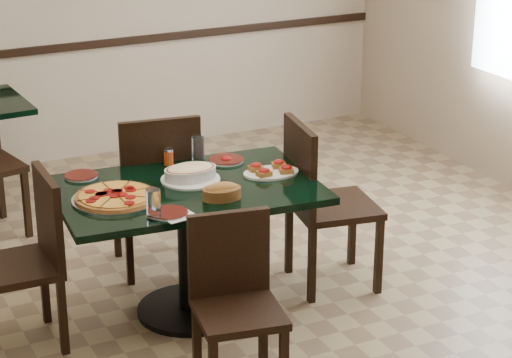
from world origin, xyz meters
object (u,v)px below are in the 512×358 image
main_table (188,218)px  chair_right (319,195)px  pepperoni_pizza (116,197)px  bread_basket (222,192)px  chair_near (235,293)px  bruschetta_platter (271,170)px  chair_left (30,252)px  chair_far (157,185)px  lasagna_casserole (190,173)px

main_table → chair_right: (0.80, -0.01, -0.00)m
pepperoni_pizza → bread_basket: (0.49, -0.23, 0.02)m
main_table → chair_near: size_ratio=1.69×
bread_basket → bruschetta_platter: size_ratio=0.65×
main_table → chair_right: chair_right is taller
main_table → chair_left: chair_left is taller
chair_left → bread_basket: bearing=73.2°
chair_far → chair_near: chair_far is taller
chair_far → lasagna_casserole: chair_far is taller
main_table → bruschetta_platter: size_ratio=4.29×
chair_left → lasagna_casserole: size_ratio=2.87×
chair_right → pepperoni_pizza: bearing=99.6°
chair_far → bruschetta_platter: bearing=136.1°
main_table → chair_far: bearing=91.0°
chair_right → chair_left: (-1.65, 0.07, -0.05)m
chair_near → chair_right: chair_right is taller
chair_left → bruschetta_platter: size_ratio=2.74×
chair_far → chair_left: size_ratio=1.08×
chair_near → bruschetta_platter: 0.95m
chair_near → chair_right: (0.88, 0.73, 0.09)m
chair_far → chair_right: bearing=152.1°
chair_right → pepperoni_pizza: chair_right is taller
bruschetta_platter → chair_near: bearing=-121.3°
chair_far → lasagna_casserole: 0.53m
bruschetta_platter → chair_left: bearing=-177.1°
chair_near → pepperoni_pizza: 0.85m
chair_far → chair_right: size_ratio=1.00×
pepperoni_pizza → bruschetta_platter: bruschetta_platter is taller
pepperoni_pizza → main_table: bearing=2.0°
pepperoni_pizza → chair_near: bearing=-65.7°
main_table → bread_basket: bread_basket is taller
chair_near → lasagna_casserole: (0.12, 0.82, 0.32)m
chair_far → pepperoni_pizza: chair_far is taller
chair_right → bread_basket: (-0.71, -0.23, 0.23)m
chair_far → chair_left: bearing=37.3°
main_table → chair_far: chair_far is taller
main_table → chair_right: size_ratio=1.45×
main_table → chair_left: 0.85m
main_table → chair_near: chair_near is taller
chair_left → chair_right: bearing=88.5°
chair_far → chair_right: (0.77, -0.56, -0.00)m
main_table → bruschetta_platter: bruschetta_platter is taller
chair_far → pepperoni_pizza: size_ratio=2.22×
chair_right → lasagna_casserole: chair_right is taller
chair_left → lasagna_casserole: (0.90, 0.01, 0.28)m
chair_near → pepperoni_pizza: chair_near is taller
chair_far → bruschetta_platter: 0.76m
lasagna_casserole → bruschetta_platter: (0.43, -0.11, -0.02)m
chair_right → chair_left: bearing=97.0°
chair_left → bruschetta_platter: (1.33, -0.09, 0.26)m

